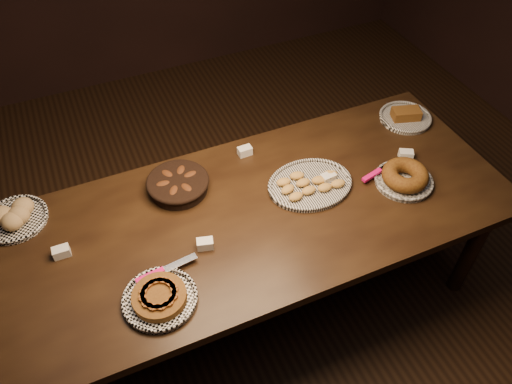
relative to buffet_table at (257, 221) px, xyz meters
name	(u,v)px	position (x,y,z in m)	size (l,w,h in m)	color
ground	(257,298)	(0.00, 0.00, -0.68)	(5.00, 5.00, 0.00)	black
buffet_table	(257,221)	(0.00, 0.00, 0.00)	(2.40, 1.00, 0.75)	black
apple_tart_plate	(160,297)	(-0.54, -0.28, 0.10)	(0.35, 0.30, 0.06)	white
madeleine_platter	(310,184)	(0.29, 0.04, 0.09)	(0.41, 0.34, 0.05)	black
bundt_cake_plate	(404,177)	(0.72, -0.12, 0.11)	(0.33, 0.29, 0.09)	black
croissant_basket	(178,184)	(-0.29, 0.27, 0.12)	(0.30, 0.30, 0.07)	black
bread_roll_plate	(15,217)	(-1.02, 0.38, 0.11)	(0.29, 0.29, 0.09)	white
loaf_plate	(405,117)	(1.02, 0.29, 0.09)	(0.29, 0.29, 0.07)	black
tent_cards	(257,192)	(0.04, 0.09, 0.10)	(1.77, 0.54, 0.04)	white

